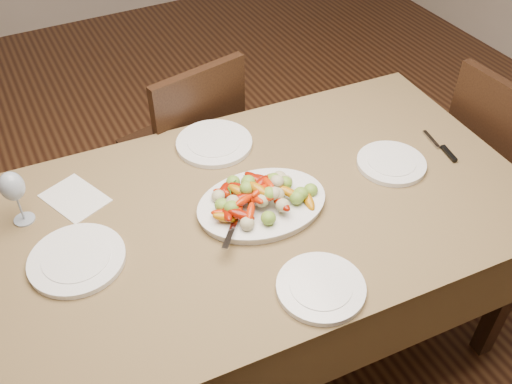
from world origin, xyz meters
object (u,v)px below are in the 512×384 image
at_px(dining_table, 256,280).
at_px(serving_platter, 262,205).
at_px(chair_right, 507,168).
at_px(wine_glass, 16,196).
at_px(chair_far, 180,147).
at_px(plate_left, 77,260).
at_px(plate_far, 214,143).
at_px(plate_near, 321,288).
at_px(plate_right, 391,163).

relative_size(dining_table, serving_platter, 4.41).
height_order(chair_right, serving_platter, chair_right).
distance_m(dining_table, wine_glass, 0.88).
bearing_deg(wine_glass, chair_far, 34.60).
height_order(dining_table, plate_left, plate_left).
xyz_separation_m(chair_far, wine_glass, (-0.70, -0.48, 0.39)).
bearing_deg(dining_table, plate_far, 87.73).
height_order(dining_table, plate_near, plate_near).
relative_size(plate_near, wine_glass, 1.24).
height_order(chair_far, serving_platter, chair_far).
relative_size(plate_right, plate_near, 0.96).
height_order(plate_far, plate_near, same).
bearing_deg(chair_far, chair_right, 134.91).
distance_m(plate_left, plate_far, 0.68).
relative_size(plate_right, wine_glass, 1.19).
distance_m(serving_platter, plate_far, 0.38).
height_order(chair_far, plate_far, chair_far).
height_order(plate_left, plate_far, same).
bearing_deg(serving_platter, plate_left, 175.23).
relative_size(dining_table, plate_far, 6.55).
relative_size(dining_table, plate_left, 6.45).
bearing_deg(plate_far, wine_glass, -173.67).
bearing_deg(plate_far, serving_platter, -90.28).
relative_size(dining_table, wine_glass, 8.98).
distance_m(chair_right, plate_right, 0.75).
distance_m(plate_left, plate_near, 0.72).
relative_size(serving_platter, plate_right, 1.72).
height_order(plate_right, plate_far, same).
xyz_separation_m(plate_left, wine_glass, (-0.10, 0.25, 0.09)).
relative_size(serving_platter, plate_far, 1.49).
height_order(plate_left, wine_glass, wine_glass).
xyz_separation_m(plate_left, plate_near, (0.58, -0.42, 0.00)).
xyz_separation_m(chair_right, serving_platter, (-1.20, 0.01, 0.30)).
bearing_deg(serving_platter, plate_far, 89.72).
bearing_deg(chair_right, serving_platter, 86.89).
height_order(chair_right, plate_near, chair_right).
distance_m(serving_platter, plate_near, 0.37).
height_order(serving_platter, plate_far, serving_platter).
distance_m(plate_right, plate_far, 0.64).
relative_size(dining_table, plate_right, 7.57).
xyz_separation_m(chair_far, serving_platter, (-0.00, -0.78, 0.30)).
xyz_separation_m(plate_near, wine_glass, (-0.69, 0.67, 0.09)).
xyz_separation_m(dining_table, plate_far, (0.01, 0.36, 0.39)).
relative_size(chair_right, wine_glass, 4.64).
bearing_deg(plate_far, chair_far, 89.94).
xyz_separation_m(chair_far, plate_near, (-0.01, -1.16, 0.29)).
relative_size(dining_table, chair_right, 1.94).
height_order(serving_platter, plate_right, serving_platter).
xyz_separation_m(serving_platter, plate_near, (-0.01, -0.37, -0.00)).
distance_m(serving_platter, wine_glass, 0.76).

